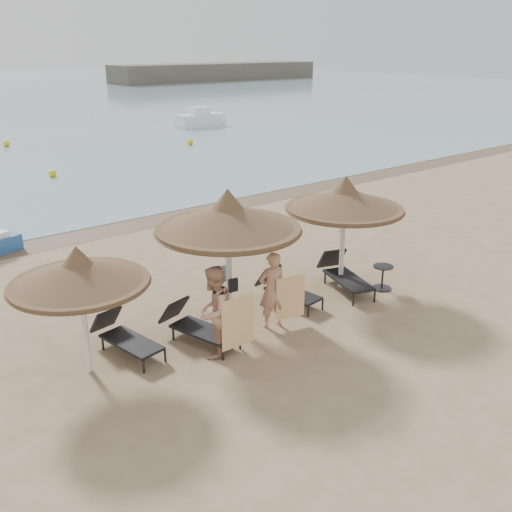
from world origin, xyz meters
The scene contains 19 objects.
ground centered at (0.00, 0.00, 0.00)m, with size 160.00×160.00×0.00m, color #9D8161.
wet_sand_strip centered at (0.00, 9.40, 0.00)m, with size 200.00×1.60×0.01m, color brown.
palapa_left centered at (-3.89, 0.91, 2.14)m, with size 2.71×2.71×2.68m.
palapa_center centered at (-0.46, 0.79, 2.61)m, with size 3.31×3.31×3.28m.
palapa_right centered at (3.19, 0.69, 2.45)m, with size 3.10×3.10×3.08m.
lounger_far_left centered at (-2.97, 1.19, 0.38)m, with size 0.93×1.94×0.84m.
lounger_near_left centered at (-1.52, 0.63, 0.39)m, with size 1.10×2.02×0.86m.
lounger_near_right centered at (1.41, 0.92, 0.37)m, with size 0.81×1.90×0.82m.
lounger_far_right centered at (3.20, 0.61, 0.41)m, with size 1.28×2.17×0.92m.
side_table centered at (3.98, -0.10, 0.31)m, with size 0.55×0.55×0.66m.
person_left centered at (-1.53, -0.14, 1.16)m, with size 1.06×0.69×2.31m, color tan.
person_right centered at (0.25, 0.10, 1.07)m, with size 0.98×0.64×2.14m, color tan.
towel_left centered at (-1.18, -0.49, 0.79)m, with size 0.82×0.03×1.15m.
towel_right centered at (0.60, -0.15, 0.73)m, with size 0.74×0.18×1.05m.
bag_patterned centered at (-0.46, 0.97, 1.23)m, with size 0.31×0.18×0.37m.
bag_dark centered at (-0.46, 0.63, 1.05)m, with size 0.23×0.09×0.31m.
buoy_mid centered at (2.97, 29.79, 0.21)m, with size 0.41×0.41×0.41m, color yellow.
buoy_right centered at (12.56, 22.96, 0.19)m, with size 0.39×0.39×0.39m, color yellow.
buoy_extra centered at (2.04, 19.09, 0.19)m, with size 0.39×0.39×0.39m, color yellow.
Camera 1 is at (-7.52, -9.01, 6.21)m, focal length 40.00 mm.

